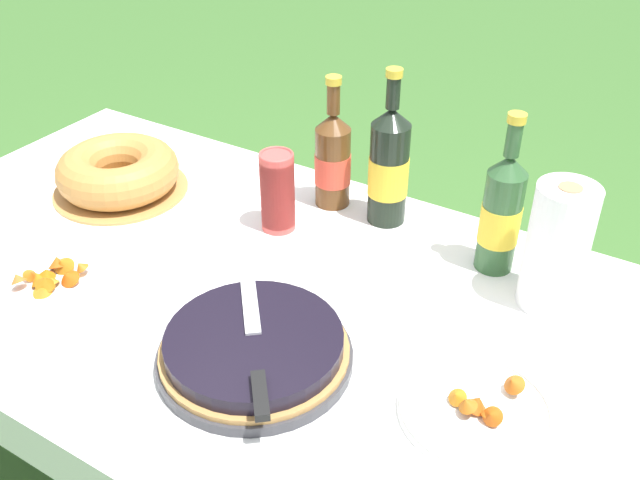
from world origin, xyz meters
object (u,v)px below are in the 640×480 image
at_px(cider_bottle_amber, 333,159).
at_px(berry_tart, 254,349).
at_px(serving_knife, 255,345).
at_px(juice_bottle_red, 389,166).
at_px(snack_plate_left, 51,282).
at_px(bundt_cake, 118,172).
at_px(cup_stack, 277,192).
at_px(paper_towel_roll, 557,248).
at_px(snack_plate_near, 476,408).
at_px(cider_bottle_green, 501,213).

bearing_deg(cider_bottle_amber, berry_tart, -73.08).
height_order(serving_knife, juice_bottle_red, juice_bottle_red).
xyz_separation_m(berry_tart, snack_plate_left, (-0.45, -0.04, -0.02)).
bearing_deg(bundt_cake, cup_stack, 9.03).
height_order(serving_knife, snack_plate_left, serving_knife).
bearing_deg(serving_knife, bundt_cake, 22.48).
bearing_deg(bundt_cake, paper_towel_roll, 6.66).
bearing_deg(juice_bottle_red, snack_plate_left, -127.83).
distance_m(berry_tart, paper_towel_roll, 0.56).
xyz_separation_m(bundt_cake, paper_towel_roll, (0.96, 0.11, 0.07)).
xyz_separation_m(juice_bottle_red, snack_plate_left, (-0.43, -0.55, -0.12)).
height_order(bundt_cake, paper_towel_roll, paper_towel_roll).
bearing_deg(juice_bottle_red, snack_plate_near, -48.71).
height_order(bundt_cake, snack_plate_left, bundt_cake).
bearing_deg(berry_tart, juice_bottle_red, 92.27).
distance_m(cup_stack, snack_plate_left, 0.48).
distance_m(bundt_cake, cider_bottle_green, 0.86).
relative_size(berry_tart, cider_bottle_green, 1.00).
relative_size(berry_tart, juice_bottle_red, 0.96).
height_order(cider_bottle_amber, snack_plate_left, cider_bottle_amber).
xyz_separation_m(serving_knife, snack_plate_near, (0.33, 0.11, -0.05)).
bearing_deg(snack_plate_left, cup_stack, 58.27).
bearing_deg(berry_tart, snack_plate_near, 13.59).
bearing_deg(paper_towel_roll, bundt_cake, -173.34).
bearing_deg(cider_bottle_amber, bundt_cake, -154.41).
relative_size(cup_stack, cider_bottle_green, 0.54).
relative_size(berry_tart, serving_knife, 1.08).
xyz_separation_m(cider_bottle_amber, juice_bottle_red, (0.14, 0.00, 0.02)).
bearing_deg(serving_knife, cider_bottle_amber, -22.04).
distance_m(berry_tart, juice_bottle_red, 0.52).
bearing_deg(berry_tart, cider_bottle_amber, 106.92).
xyz_separation_m(cup_stack, snack_plate_left, (-0.25, -0.40, -0.07)).
height_order(cup_stack, paper_towel_roll, paper_towel_roll).
height_order(berry_tart, cider_bottle_green, cider_bottle_green).
xyz_separation_m(berry_tart, juice_bottle_red, (-0.02, 0.51, 0.10)).
relative_size(bundt_cake, juice_bottle_red, 0.90).
xyz_separation_m(cider_bottle_green, cider_bottle_amber, (-0.40, 0.04, -0.01)).
height_order(cider_bottle_green, snack_plate_near, cider_bottle_green).
xyz_separation_m(berry_tart, paper_towel_roll, (0.36, 0.41, 0.09)).
xyz_separation_m(cup_stack, paper_towel_roll, (0.56, 0.05, 0.03)).
distance_m(serving_knife, snack_plate_left, 0.47).
bearing_deg(cider_bottle_green, snack_plate_near, -73.43).
xyz_separation_m(serving_knife, snack_plate_left, (-0.47, -0.02, -0.05)).
distance_m(cider_bottle_amber, snack_plate_left, 0.63).
xyz_separation_m(cider_bottle_amber, snack_plate_left, (-0.29, -0.55, -0.10)).
distance_m(berry_tart, snack_plate_left, 0.45).
xyz_separation_m(berry_tart, cider_bottle_green, (0.24, 0.47, 0.09)).
bearing_deg(paper_towel_roll, serving_knife, -128.47).
xyz_separation_m(cider_bottle_amber, snack_plate_near, (0.51, -0.43, -0.10)).
relative_size(cider_bottle_green, snack_plate_near, 1.36).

